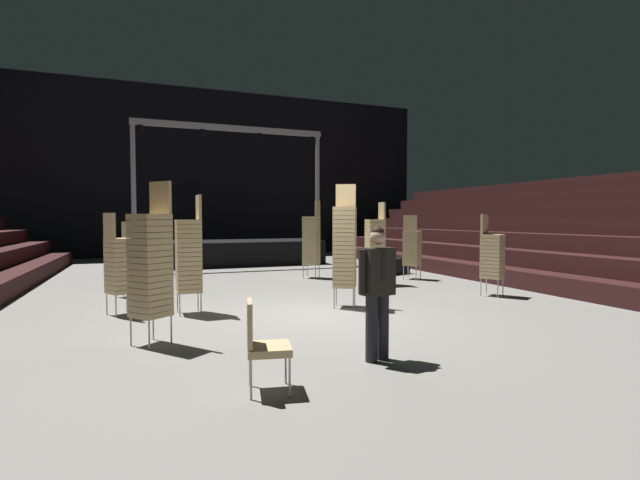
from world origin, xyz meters
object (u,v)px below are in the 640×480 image
(chair_stack_mid_left, at_px, (127,259))
(chair_stack_aisle_left, at_px, (492,255))
(chair_stack_mid_centre, at_px, (120,264))
(chair_stack_front_left, at_px, (412,247))
(chair_stack_rear_left, at_px, (151,263))
(chair_stack_front_right, at_px, (312,240))
(chair_stack_mid_right, at_px, (189,254))
(stage_riser, at_px, (227,250))
(chair_stack_rear_right, at_px, (345,246))
(equipment_road_case, at_px, (394,266))
(loose_chair_near_man, at_px, (262,340))
(man_with_tie, at_px, (378,285))
(chair_stack_rear_centre, at_px, (375,243))

(chair_stack_mid_left, bearing_deg, chair_stack_aisle_left, -49.09)
(chair_stack_mid_left, relative_size, chair_stack_mid_centre, 0.91)
(chair_stack_front_left, height_order, chair_stack_rear_left, chair_stack_rear_left)
(chair_stack_front_right, height_order, chair_stack_mid_right, chair_stack_front_right)
(chair_stack_mid_left, bearing_deg, stage_riser, 34.07)
(chair_stack_mid_left, relative_size, chair_stack_rear_right, 0.69)
(stage_riser, height_order, chair_stack_aisle_left, stage_riser)
(chair_stack_front_left, xyz_separation_m, equipment_road_case, (0.18, 1.35, -0.70))
(chair_stack_mid_left, bearing_deg, loose_chair_near_man, -106.76)
(man_with_tie, xyz_separation_m, equipment_road_case, (4.82, 7.88, -0.70))
(equipment_road_case, bearing_deg, chair_stack_mid_right, -148.91)
(chair_stack_mid_centre, xyz_separation_m, chair_stack_rear_right, (4.17, -0.80, 0.29))
(chair_stack_front_left, xyz_separation_m, chair_stack_aisle_left, (0.12, -3.17, 0.00))
(chair_stack_mid_centre, relative_size, chair_stack_aisle_left, 1.00)
(chair_stack_mid_centre, bearing_deg, chair_stack_rear_left, -15.27)
(chair_stack_front_right, height_order, chair_stack_rear_left, same)
(chair_stack_rear_left, height_order, loose_chair_near_man, chair_stack_rear_left)
(chair_stack_front_right, distance_m, chair_stack_mid_left, 5.32)
(chair_stack_mid_centre, bearing_deg, loose_chair_near_man, -9.03)
(chair_stack_front_right, xyz_separation_m, chair_stack_mid_right, (-3.91, -4.05, -0.04))
(chair_stack_mid_right, relative_size, loose_chair_near_man, 2.35)
(chair_stack_rear_left, bearing_deg, chair_stack_mid_left, -32.64)
(stage_riser, height_order, loose_chair_near_man, stage_riser)
(chair_stack_mid_right, bearing_deg, loose_chair_near_man, -177.72)
(chair_stack_mid_centre, bearing_deg, chair_stack_mid_left, 151.34)
(chair_stack_front_left, bearing_deg, man_with_tie, -73.49)
(man_with_tie, bearing_deg, loose_chair_near_man, 7.12)
(chair_stack_rear_left, xyz_separation_m, loose_chair_near_man, (1.03, -2.29, -0.62))
(chair_stack_front_right, height_order, chair_stack_rear_centre, chair_stack_front_right)
(chair_stack_rear_centre, height_order, chair_stack_aisle_left, chair_stack_rear_centre)
(man_with_tie, xyz_separation_m, chair_stack_mid_centre, (-3.12, 4.14, -0.01))
(chair_stack_front_right, distance_m, chair_stack_mid_centre, 6.31)
(stage_riser, bearing_deg, man_with_tie, -91.45)
(chair_stack_rear_right, bearing_deg, equipment_road_case, -100.02)
(stage_riser, relative_size, chair_stack_front_left, 3.81)
(chair_stack_front_right, relative_size, chair_stack_rear_centre, 1.04)
(chair_stack_rear_right, bearing_deg, chair_stack_rear_centre, -98.65)
(chair_stack_front_left, height_order, loose_chair_near_man, chair_stack_front_left)
(chair_stack_mid_left, bearing_deg, man_with_tie, -92.82)
(chair_stack_rear_right, bearing_deg, chair_stack_rear_left, 52.55)
(chair_stack_front_left, bearing_deg, equipment_road_case, 134.50)
(chair_stack_mid_left, relative_size, chair_stack_aisle_left, 0.91)
(chair_stack_mid_right, bearing_deg, chair_stack_front_right, -46.13)
(equipment_road_case, bearing_deg, chair_stack_mid_left, -168.00)
(chair_stack_mid_left, distance_m, equipment_road_case, 8.09)
(chair_stack_front_left, height_order, chair_stack_aisle_left, same)
(chair_stack_mid_left, height_order, chair_stack_rear_right, chair_stack_rear_right)
(man_with_tie, xyz_separation_m, loose_chair_near_man, (-1.60, -0.50, -0.42))
(chair_stack_rear_left, relative_size, loose_chair_near_man, 2.44)
(chair_stack_mid_right, bearing_deg, chair_stack_mid_left, 23.36)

